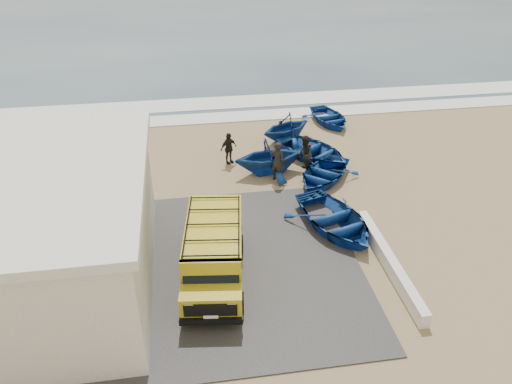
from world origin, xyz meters
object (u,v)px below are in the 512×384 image
fisherman_front (278,162)px  fisherman_back (229,148)px  van (214,251)px  boat_near_right (323,174)px  parapet (389,262)px  boat_far_left (286,127)px  building (22,235)px  boat_mid_left (269,156)px  boat_mid_right (313,151)px  boat_near_left (335,220)px  fisherman_middle (304,154)px  boat_far_right (329,118)px

fisherman_front → fisherman_back: (-2.08, 2.12, -0.18)m
van → boat_near_right: (5.63, 6.11, -0.76)m
parapet → fisherman_back: (-4.87, 9.12, 0.54)m
boat_far_left → fisherman_front: bearing=-44.2°
building → boat_mid_left: building is taller
parapet → boat_far_left: (-1.48, 11.29, 0.52)m
parapet → boat_mid_right: 8.96m
building → parapet: size_ratio=1.57×
building → fisherman_back: 11.22m
boat_mid_left → van: bearing=147.4°
building → fisherman_front: 11.48m
boat_near_left → boat_mid_left: 5.42m
building → fisherman_middle: size_ratio=4.98×
boat_far_right → fisherman_back: (-6.40, -4.09, 0.45)m
boat_near_right → fisherman_front: (-2.12, 0.39, 0.61)m
boat_mid_left → boat_mid_right: (2.46, 1.15, -0.46)m
boat_mid_left → boat_far_right: bearing=-48.6°
boat_mid_left → fisherman_back: (-1.83, 1.33, -0.08)m
fisherman_back → boat_mid_right: bearing=-32.9°
boat_far_right → fisherman_front: 7.59m
van → boat_far_left: size_ratio=1.71×
van → boat_far_left: bearing=73.1°
van → fisherman_middle: size_ratio=2.74×
boat_near_left → fisherman_back: fisherman_back is taller
van → fisherman_middle: (4.94, 7.12, -0.20)m
boat_near_left → boat_far_right: size_ratio=1.25×
van → boat_mid_right: 10.23m
parapet → fisherman_back: fisherman_back is taller
van → boat_far_right: van is taller
building → boat_far_right: building is taller
boat_mid_left → fisherman_middle: size_ratio=1.81×
parapet → boat_far_right: boat_far_right is taller
fisherman_front → fisherman_back: fisherman_front is taller
boat_near_left → boat_near_right: 3.96m
boat_far_right → building: bearing=-149.7°
building → boat_far_left: size_ratio=3.10×
parapet → boat_near_left: boat_near_left is taller
boat_near_right → boat_mid_right: size_ratio=0.89×
fisherman_middle → fisherman_back: 3.82m
boat_near_right → boat_far_right: size_ratio=1.06×
boat_near_left → boat_near_right: (0.60, 3.92, -0.07)m
boat_mid_left → boat_far_left: 3.83m
boat_near_left → building: bearing=171.3°
boat_far_left → building: bearing=-74.3°
van → boat_mid_left: (3.26, 7.29, -0.25)m
building → boat_far_right: size_ratio=2.67×
van → boat_near_right: bearing=54.4°
boat_far_left → fisherman_middle: (0.13, -3.67, 0.15)m
boat_far_right → fisherman_back: bearing=-158.1°
parapet → boat_far_right: (1.53, 13.21, 0.09)m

